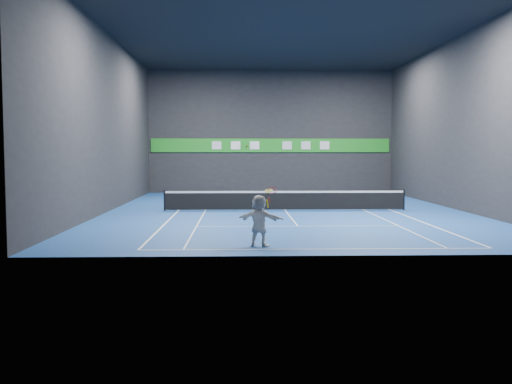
{
  "coord_description": "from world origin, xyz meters",
  "views": [
    {
      "loc": [
        -2.42,
        -29.27,
        3.0
      ],
      "look_at": [
        -1.75,
        -7.88,
        1.5
      ],
      "focal_mm": 40.0,
      "sensor_mm": 36.0,
      "label": 1
    }
  ],
  "objects_px": {
    "player": "(259,221)",
    "tennis_racket": "(271,193)",
    "tennis_ball": "(247,146)",
    "tennis_net": "(285,200)"
  },
  "relations": [
    {
      "from": "player",
      "to": "tennis_ball",
      "type": "relative_size",
      "value": 22.78
    },
    {
      "from": "tennis_ball",
      "to": "player",
      "type": "bearing_deg",
      "value": -3.02
    },
    {
      "from": "player",
      "to": "tennis_racket",
      "type": "relative_size",
      "value": 2.39
    },
    {
      "from": "tennis_net",
      "to": "tennis_ball",
      "type": "bearing_deg",
      "value": -100.79
    },
    {
      "from": "tennis_net",
      "to": "tennis_racket",
      "type": "distance_m",
      "value": 11.36
    },
    {
      "from": "tennis_ball",
      "to": "tennis_net",
      "type": "distance_m",
      "value": 11.74
    },
    {
      "from": "tennis_ball",
      "to": "tennis_net",
      "type": "xyz_separation_m",
      "value": [
        2.14,
        11.24,
        -2.64
      ]
    },
    {
      "from": "player",
      "to": "tennis_racket",
      "type": "xyz_separation_m",
      "value": [
        0.37,
        0.05,
        0.89
      ]
    },
    {
      "from": "player",
      "to": "tennis_net",
      "type": "relative_size",
      "value": 0.13
    },
    {
      "from": "tennis_ball",
      "to": "tennis_racket",
      "type": "bearing_deg",
      "value": 2.02
    }
  ]
}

